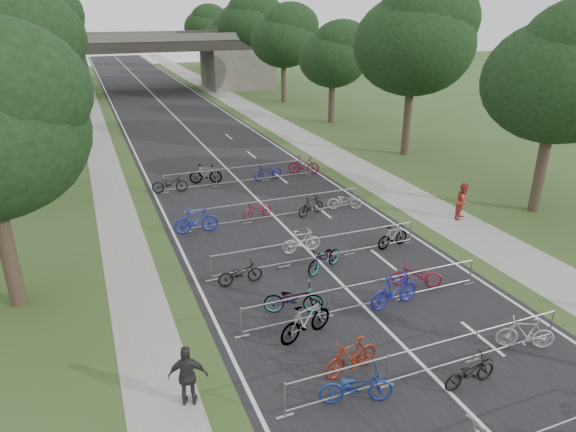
# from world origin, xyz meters

# --- Properties ---
(road) EXTENTS (11.00, 140.00, 0.01)m
(road) POSITION_xyz_m (0.00, 50.00, 0.01)
(road) COLOR black
(road) RESTS_ON ground
(sidewalk_right) EXTENTS (3.00, 140.00, 0.01)m
(sidewalk_right) POSITION_xyz_m (8.00, 50.00, 0.01)
(sidewalk_right) COLOR gray
(sidewalk_right) RESTS_ON ground
(sidewalk_left) EXTENTS (2.00, 140.00, 0.01)m
(sidewalk_left) POSITION_xyz_m (-7.50, 50.00, 0.01)
(sidewalk_left) COLOR gray
(sidewalk_left) RESTS_ON ground
(lane_markings) EXTENTS (0.12, 140.00, 0.00)m
(lane_markings) POSITION_xyz_m (0.00, 50.00, 0.00)
(lane_markings) COLOR silver
(lane_markings) RESTS_ON ground
(overpass_bridge) EXTENTS (31.00, 8.00, 7.05)m
(overpass_bridge) POSITION_xyz_m (0.00, 65.00, 3.53)
(overpass_bridge) COLOR #4D4B45
(overpass_bridge) RESTS_ON ground
(tree_right_0) EXTENTS (7.17, 7.17, 10.93)m
(tree_right_0) POSITION_xyz_m (13.11, 15.93, 6.92)
(tree_right_0) COLOR #33261C
(tree_right_0) RESTS_ON ground
(tree_left_1) EXTENTS (7.56, 7.56, 11.53)m
(tree_left_1) POSITION_xyz_m (-11.39, 27.93, 7.30)
(tree_left_1) COLOR #33261C
(tree_left_1) RESTS_ON ground
(tree_right_1) EXTENTS (8.18, 8.18, 12.47)m
(tree_right_1) POSITION_xyz_m (13.11, 27.93, 7.90)
(tree_right_1) COLOR #33261C
(tree_right_1) RESTS_ON ground
(tree_left_2) EXTENTS (8.40, 8.40, 12.81)m
(tree_left_2) POSITION_xyz_m (-11.39, 39.93, 8.12)
(tree_left_2) COLOR #33261C
(tree_left_2) RESTS_ON ground
(tree_right_2) EXTENTS (6.16, 6.16, 9.39)m
(tree_right_2) POSITION_xyz_m (13.11, 39.93, 5.95)
(tree_right_2) COLOR #33261C
(tree_right_2) RESTS_ON ground
(tree_left_3) EXTENTS (6.72, 6.72, 10.25)m
(tree_left_3) POSITION_xyz_m (-11.39, 51.93, 6.49)
(tree_left_3) COLOR #33261C
(tree_left_3) RESTS_ON ground
(tree_right_3) EXTENTS (7.17, 7.17, 10.93)m
(tree_right_3) POSITION_xyz_m (13.11, 51.93, 6.92)
(tree_right_3) COLOR #33261C
(tree_right_3) RESTS_ON ground
(tree_left_4) EXTENTS (7.56, 7.56, 11.53)m
(tree_left_4) POSITION_xyz_m (-11.39, 63.93, 7.30)
(tree_left_4) COLOR #33261C
(tree_left_4) RESTS_ON ground
(tree_right_4) EXTENTS (8.18, 8.18, 12.47)m
(tree_right_4) POSITION_xyz_m (13.11, 63.93, 7.90)
(tree_right_4) COLOR #33261C
(tree_right_4) RESTS_ON ground
(tree_left_5) EXTENTS (8.40, 8.40, 12.81)m
(tree_left_5) POSITION_xyz_m (-11.39, 75.93, 8.12)
(tree_left_5) COLOR #33261C
(tree_left_5) RESTS_ON ground
(tree_right_5) EXTENTS (6.16, 6.16, 9.39)m
(tree_right_5) POSITION_xyz_m (13.11, 75.93, 5.95)
(tree_right_5) COLOR #33261C
(tree_right_5) RESTS_ON ground
(tree_left_6) EXTENTS (6.72, 6.72, 10.25)m
(tree_left_6) POSITION_xyz_m (-11.39, 87.93, 6.49)
(tree_left_6) COLOR #33261C
(tree_left_6) RESTS_ON ground
(tree_right_6) EXTENTS (7.17, 7.17, 10.93)m
(tree_right_6) POSITION_xyz_m (13.11, 87.93, 6.92)
(tree_right_6) COLOR #33261C
(tree_right_6) RESTS_ON ground
(barrier_row_2) EXTENTS (9.70, 0.08, 1.10)m
(barrier_row_2) POSITION_xyz_m (0.00, 7.20, 0.55)
(barrier_row_2) COLOR gray
(barrier_row_2) RESTS_ON ground
(barrier_row_3) EXTENTS (9.70, 0.08, 1.10)m
(barrier_row_3) POSITION_xyz_m (0.00, 11.00, 0.55)
(barrier_row_3) COLOR gray
(barrier_row_3) RESTS_ON ground
(barrier_row_4) EXTENTS (9.70, 0.08, 1.10)m
(barrier_row_4) POSITION_xyz_m (0.00, 15.00, 0.55)
(barrier_row_4) COLOR gray
(barrier_row_4) RESTS_ON ground
(barrier_row_5) EXTENTS (9.70, 0.08, 1.10)m
(barrier_row_5) POSITION_xyz_m (0.00, 20.00, 0.55)
(barrier_row_5) COLOR gray
(barrier_row_5) RESTS_ON ground
(barrier_row_6) EXTENTS (9.70, 0.08, 1.10)m
(barrier_row_6) POSITION_xyz_m (0.00, 26.00, 0.55)
(barrier_row_6) COLOR gray
(barrier_row_6) RESTS_ON ground
(bike_8) EXTENTS (2.15, 1.27, 1.07)m
(bike_8) POSITION_xyz_m (-2.62, 7.00, 0.53)
(bike_8) COLOR navy
(bike_8) RESTS_ON ground
(bike_9) EXTENTS (1.97, 0.86, 1.15)m
(bike_9) POSITION_xyz_m (-2.16, 8.13, 0.57)
(bike_9) COLOR maroon
(bike_9) RESTS_ON ground
(bike_10) EXTENTS (1.76, 0.67, 0.91)m
(bike_10) POSITION_xyz_m (0.68, 6.38, 0.46)
(bike_10) COLOR black
(bike_10) RESTS_ON ground
(bike_11) EXTENTS (1.83, 1.26, 1.08)m
(bike_11) POSITION_xyz_m (3.46, 7.13, 0.54)
(bike_11) COLOR #A3A3AA
(bike_11) RESTS_ON ground
(bike_12) EXTENTS (2.18, 1.20, 1.26)m
(bike_12) POSITION_xyz_m (-2.69, 10.20, 0.63)
(bike_12) COLOR gray
(bike_12) RESTS_ON ground
(bike_13) EXTENTS (2.21, 1.42, 1.10)m
(bike_13) POSITION_xyz_m (-2.49, 11.72, 0.55)
(bike_13) COLOR gray
(bike_13) RESTS_ON ground
(bike_14) EXTENTS (2.14, 0.84, 1.25)m
(bike_14) POSITION_xyz_m (1.00, 10.76, 0.63)
(bike_14) COLOR #1C1F9D
(bike_14) RESTS_ON ground
(bike_15) EXTENTS (1.98, 1.46, 0.99)m
(bike_15) POSITION_xyz_m (2.56, 11.59, 0.50)
(bike_15) COLOR maroon
(bike_15) RESTS_ON ground
(bike_16) EXTENTS (1.77, 0.63, 0.93)m
(bike_16) POSITION_xyz_m (-3.63, 14.32, 0.46)
(bike_16) COLOR black
(bike_16) RESTS_ON ground
(bike_17) EXTENTS (1.77, 0.55, 1.06)m
(bike_17) POSITION_xyz_m (-0.36, 15.97, 0.53)
(bike_17) COLOR #B2B4BA
(bike_17) RESTS_ON ground
(bike_18) EXTENTS (2.12, 1.54, 1.06)m
(bike_18) POSITION_xyz_m (-0.13, 14.13, 0.53)
(bike_18) COLOR gray
(bike_18) RESTS_ON ground
(bike_19) EXTENTS (1.78, 0.80, 1.03)m
(bike_19) POSITION_xyz_m (3.63, 14.94, 0.52)
(bike_19) COLOR gray
(bike_19) RESTS_ON ground
(bike_20) EXTENTS (2.12, 0.71, 1.26)m
(bike_20) POSITION_xyz_m (-4.12, 19.79, 0.63)
(bike_20) COLOR #1B2799
(bike_20) RESTS_ON ground
(bike_21) EXTENTS (1.77, 0.94, 0.89)m
(bike_21) POSITION_xyz_m (-0.84, 20.51, 0.44)
(bike_21) COLOR maroon
(bike_21) RESTS_ON ground
(bike_22) EXTENTS (1.75, 0.98, 1.01)m
(bike_22) POSITION_xyz_m (1.83, 19.76, 0.51)
(bike_22) COLOR black
(bike_22) RESTS_ON ground
(bike_23) EXTENTS (1.95, 1.23, 0.97)m
(bike_23) POSITION_xyz_m (3.82, 19.86, 0.48)
(bike_23) COLOR #9E9DA4
(bike_23) RESTS_ON ground
(bike_24) EXTENTS (2.12, 1.00, 1.07)m
(bike_24) POSITION_xyz_m (-4.30, 25.98, 0.54)
(bike_24) COLOR black
(bike_24) RESTS_ON ground
(bike_25) EXTENTS (2.04, 1.13, 1.18)m
(bike_25) POSITION_xyz_m (-1.99, 26.82, 0.59)
(bike_25) COLOR gray
(bike_25) RESTS_ON ground
(bike_26) EXTENTS (1.99, 0.96, 1.00)m
(bike_26) POSITION_xyz_m (1.75, 26.11, 0.50)
(bike_26) COLOR navy
(bike_26) RESTS_ON ground
(bike_27) EXTENTS (2.02, 1.45, 1.20)m
(bike_27) POSITION_xyz_m (4.30, 26.40, 0.60)
(bike_27) COLOR maroon
(bike_27) RESTS_ON ground
(pedestrian_b) EXTENTS (1.14, 1.07, 1.86)m
(pedestrian_b) POSITION_xyz_m (8.73, 16.52, 0.93)
(pedestrian_b) COLOR #9F2E22
(pedestrian_b) RESTS_ON ground
(pedestrian_c) EXTENTS (1.14, 0.74, 1.81)m
(pedestrian_c) POSITION_xyz_m (-6.80, 8.63, 0.90)
(pedestrian_c) COLOR #252628
(pedestrian_c) RESTS_ON ground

